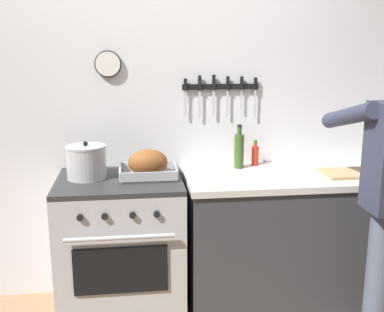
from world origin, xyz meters
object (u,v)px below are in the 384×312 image
at_px(stove, 122,247).
at_px(bottle_hot_sauce, 255,155).
at_px(bottle_olive_oil, 239,150).
at_px(roasting_pan, 148,165).
at_px(stock_pot, 86,162).
at_px(bottle_soy_sauce, 375,157).
at_px(cutting_board, 351,173).

xyz_separation_m(stove, bottle_hot_sauce, (0.90, 0.22, 0.52)).
height_order(bottle_hot_sauce, bottle_olive_oil, bottle_olive_oil).
bearing_deg(roasting_pan, bottle_olive_oil, 14.41).
bearing_deg(bottle_olive_oil, stock_pot, -172.94).
distance_m(stock_pot, bottle_soy_sauce, 1.86).
distance_m(stove, bottle_soy_sauce, 1.75).
relative_size(stock_pot, bottle_hot_sauce, 1.40).
bearing_deg(stove, bottle_soy_sauce, 1.60).
bearing_deg(bottle_soy_sauce, bottle_hot_sauce, 167.05).
height_order(cutting_board, bottle_soy_sauce, bottle_soy_sauce).
xyz_separation_m(bottle_hot_sauce, bottle_olive_oil, (-0.12, -0.06, 0.05)).
height_order(roasting_pan, bottle_soy_sauce, bottle_soy_sauce).
xyz_separation_m(bottle_hot_sauce, bottle_soy_sauce, (0.76, -0.18, 0.01)).
height_order(roasting_pan, cutting_board, roasting_pan).
bearing_deg(stove, bottle_olive_oil, 12.02).
bearing_deg(cutting_board, stock_pot, 175.37).
distance_m(stove, cutting_board, 1.52).
height_order(stock_pot, bottle_olive_oil, bottle_olive_oil).
height_order(bottle_olive_oil, bottle_soy_sauce, bottle_olive_oil).
height_order(stock_pot, cutting_board, stock_pot).
bearing_deg(bottle_hot_sauce, roasting_pan, -163.86).
relative_size(stove, bottle_soy_sauce, 4.76).
distance_m(bottle_hot_sauce, bottle_soy_sauce, 0.78).
distance_m(stock_pot, cutting_board, 1.65).
relative_size(cutting_board, bottle_hot_sauce, 2.09).
relative_size(bottle_olive_oil, bottle_soy_sauce, 1.53).
relative_size(stove, roasting_pan, 2.56).
xyz_separation_m(bottle_olive_oil, bottle_soy_sauce, (0.89, -0.12, -0.04)).
distance_m(roasting_pan, cutting_board, 1.27).
bearing_deg(bottle_soy_sauce, roasting_pan, -178.64).
height_order(stove, bottle_soy_sauce, bottle_soy_sauce).
bearing_deg(stock_pot, roasting_pan, -5.23).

